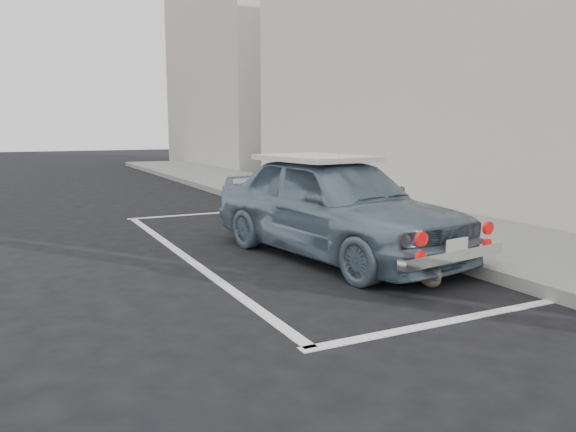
% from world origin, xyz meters
% --- Properties ---
extents(ground, '(80.00, 80.00, 0.00)m').
position_xyz_m(ground, '(0.00, 0.00, 0.00)').
color(ground, black).
rests_on(ground, ground).
extents(sidewalk, '(2.80, 40.00, 0.15)m').
position_xyz_m(sidewalk, '(3.20, 2.00, 0.07)').
color(sidewalk, slate).
rests_on(sidewalk, ground).
extents(shop_building, '(3.50, 18.00, 7.00)m').
position_xyz_m(shop_building, '(6.33, 4.00, 3.49)').
color(shop_building, beige).
rests_on(shop_building, ground).
extents(building_far, '(3.50, 10.00, 8.00)m').
position_xyz_m(building_far, '(6.35, 20.00, 4.00)').
color(building_far, '#B9B1A7').
rests_on(building_far, ground).
extents(pline_rear, '(3.00, 0.12, 0.01)m').
position_xyz_m(pline_rear, '(0.50, -0.50, 0.00)').
color(pline_rear, silver).
rests_on(pline_rear, ground).
extents(pline_front, '(3.00, 0.12, 0.01)m').
position_xyz_m(pline_front, '(0.50, 6.50, 0.00)').
color(pline_front, silver).
rests_on(pline_front, ground).
extents(pline_side, '(0.12, 7.00, 0.01)m').
position_xyz_m(pline_side, '(-0.90, 3.00, 0.00)').
color(pline_side, silver).
rests_on(pline_side, ground).
extents(retro_coupe, '(2.20, 4.23, 1.37)m').
position_xyz_m(retro_coupe, '(0.91, 2.18, 0.69)').
color(retro_coupe, slate).
rests_on(retro_coupe, ground).
extents(cat, '(0.28, 0.45, 0.25)m').
position_xyz_m(cat, '(1.07, 0.42, 0.11)').
color(cat, '#7A6A5D').
rests_on(cat, ground).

